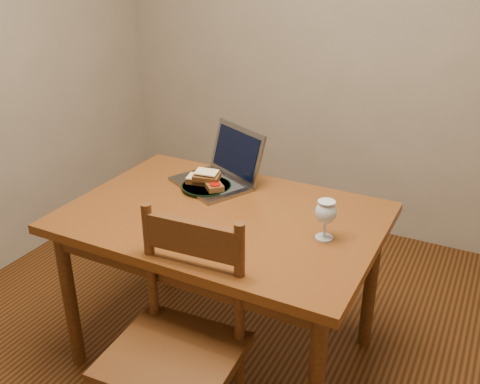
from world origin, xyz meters
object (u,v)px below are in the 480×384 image
at_px(laptop, 223,169).
at_px(milk_glass, 325,220).
at_px(chair, 176,339).
at_px(plate, 206,187).
at_px(table, 223,231).

bearing_deg(laptop, milk_glass, 0.63).
bearing_deg(chair, plate, 108.52).
relative_size(table, plate, 5.64).
bearing_deg(chair, laptop, 104.13).
height_order(table, chair, chair).
height_order(chair, plate, chair).
bearing_deg(plate, milk_glass, -16.15).
bearing_deg(chair, milk_glass, 53.32).
distance_m(table, laptop, 0.36).
height_order(plate, laptop, laptop).
distance_m(plate, milk_glass, 0.66).
height_order(table, laptop, laptop).
bearing_deg(table, plate, 136.02).
height_order(plate, milk_glass, milk_glass).
distance_m(table, milk_glass, 0.48).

